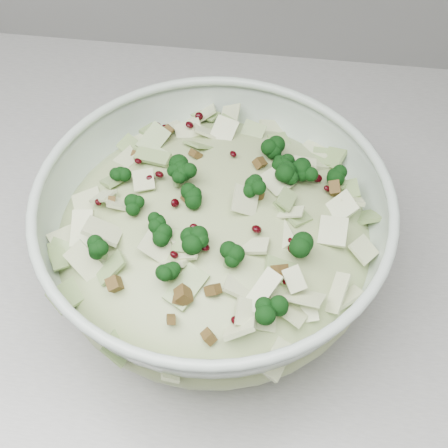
% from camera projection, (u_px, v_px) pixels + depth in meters
% --- Properties ---
extents(counter, '(3.60, 0.60, 0.90)m').
position_uv_depth(counter, '(362.00, 385.00, 1.05)').
color(counter, '#B6B5B0').
rests_on(counter, floor).
extents(mixing_bowl, '(0.35, 0.35, 0.13)m').
position_uv_depth(mixing_bowl, '(214.00, 238.00, 0.59)').
color(mixing_bowl, silver).
rests_on(mixing_bowl, counter).
extents(salad, '(0.39, 0.39, 0.13)m').
position_uv_depth(salad, '(214.00, 224.00, 0.58)').
color(salad, '#A6B37A').
rests_on(salad, mixing_bowl).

